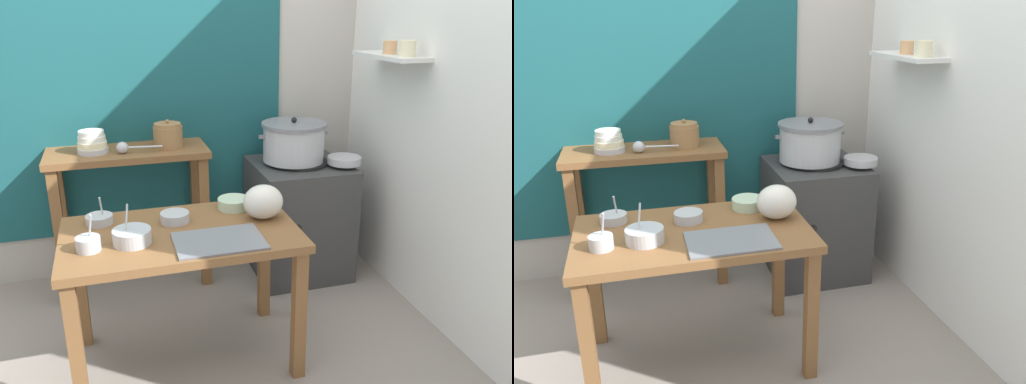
{
  "view_description": "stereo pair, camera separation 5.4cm",
  "coord_description": "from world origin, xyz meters",
  "views": [
    {
      "loc": [
        -0.33,
        -2.26,
        1.71
      ],
      "look_at": [
        0.37,
        0.1,
        0.82
      ],
      "focal_mm": 35.89,
      "sensor_mm": 36.0,
      "label": 1
    },
    {
      "loc": [
        -0.28,
        -2.28,
        1.71
      ],
      "look_at": [
        0.37,
        0.1,
        0.82
      ],
      "focal_mm": 35.89,
      "sensor_mm": 36.0,
      "label": 2
    }
  ],
  "objects": [
    {
      "name": "ground_plane",
      "position": [
        0.0,
        0.0,
        0.0
      ],
      "size": [
        9.0,
        9.0,
        0.0
      ],
      "primitive_type": "plane",
      "color": "gray"
    },
    {
      "name": "wall_back",
      "position": [
        0.08,
        1.1,
        1.3
      ],
      "size": [
        4.4,
        0.12,
        2.6
      ],
      "color": "#B2ADA3",
      "rests_on": "ground"
    },
    {
      "name": "wall_right",
      "position": [
        1.4,
        0.2,
        1.3
      ],
      "size": [
        0.3,
        3.2,
        2.6
      ],
      "color": "white",
      "rests_on": "ground"
    },
    {
      "name": "prep_table",
      "position": [
        -0.05,
        -0.05,
        0.61
      ],
      "size": [
        1.1,
        0.66,
        0.72
      ],
      "color": "brown",
      "rests_on": "ground"
    },
    {
      "name": "back_shelf_table",
      "position": [
        -0.23,
        0.83,
        0.68
      ],
      "size": [
        0.96,
        0.4,
        0.9
      ],
      "color": "brown",
      "rests_on": "ground"
    },
    {
      "name": "stove_block",
      "position": [
        0.84,
        0.7,
        0.38
      ],
      "size": [
        0.6,
        0.61,
        0.78
      ],
      "color": "#383838",
      "rests_on": "ground"
    },
    {
      "name": "steamer_pot",
      "position": [
        0.8,
        0.72,
        0.9
      ],
      "size": [
        0.46,
        0.41,
        0.28
      ],
      "color": "#B7BABF",
      "rests_on": "stove_block"
    },
    {
      "name": "clay_pot",
      "position": [
        0.02,
        0.83,
        0.97
      ],
      "size": [
        0.18,
        0.18,
        0.17
      ],
      "color": "olive",
      "rests_on": "back_shelf_table"
    },
    {
      "name": "bowl_stack_enamel",
      "position": [
        -0.43,
        0.82,
        0.96
      ],
      "size": [
        0.18,
        0.18,
        0.13
      ],
      "color": "#B7BABF",
      "rests_on": "back_shelf_table"
    },
    {
      "name": "ladle",
      "position": [
        -0.25,
        0.76,
        0.94
      ],
      "size": [
        0.27,
        0.07,
        0.07
      ],
      "color": "#B7BABF",
      "rests_on": "back_shelf_table"
    },
    {
      "name": "serving_tray",
      "position": [
        0.1,
        -0.22,
        0.72
      ],
      "size": [
        0.4,
        0.28,
        0.01
      ],
      "primitive_type": "cube",
      "color": "slate",
      "rests_on": "prep_table"
    },
    {
      "name": "plastic_bag",
      "position": [
        0.37,
        -0.01,
        0.81
      ],
      "size": [
        0.2,
        0.17,
        0.17
      ],
      "primitive_type": "ellipsoid",
      "color": "silver",
      "rests_on": "prep_table"
    },
    {
      "name": "wide_pan",
      "position": [
        1.08,
        0.56,
        0.8
      ],
      "size": [
        0.21,
        0.21,
        0.04
      ],
      "primitive_type": "cylinder",
      "color": "#B7BABF",
      "rests_on": "stove_block"
    },
    {
      "name": "prep_bowl_0",
      "position": [
        -0.06,
        0.06,
        0.75
      ],
      "size": [
        0.14,
        0.14,
        0.05
      ],
      "color": "#B7BABF",
      "rests_on": "prep_table"
    },
    {
      "name": "prep_bowl_1",
      "position": [
        -0.28,
        -0.12,
        0.76
      ],
      "size": [
        0.17,
        0.17,
        0.18
      ],
      "color": "#B7BABF",
      "rests_on": "prep_table"
    },
    {
      "name": "prep_bowl_2",
      "position": [
        -0.46,
        -0.14,
        0.76
      ],
      "size": [
        0.11,
        0.11,
        0.18
      ],
      "color": "#B7BABF",
      "rests_on": "prep_table"
    },
    {
      "name": "prep_bowl_3",
      "position": [
        0.26,
        0.16,
        0.75
      ],
      "size": [
        0.17,
        0.17,
        0.06
      ],
      "color": "#B7D1AD",
      "rests_on": "prep_table"
    },
    {
      "name": "prep_bowl_4",
      "position": [
        -0.42,
        0.15,
        0.74
      ],
      "size": [
        0.13,
        0.13,
        0.15
      ],
      "color": "#B7BABF",
      "rests_on": "prep_table"
    }
  ]
}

